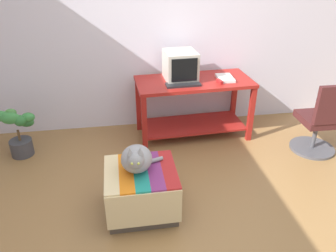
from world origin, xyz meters
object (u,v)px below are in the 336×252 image
(tv_monitor, at_px, (180,66))
(office_chair, at_px, (321,123))
(stapler, at_px, (220,82))
(desk, at_px, (193,98))
(cat, at_px, (137,159))
(book, at_px, (225,78))
(keyboard, at_px, (183,84))
(ottoman_with_blanket, at_px, (141,191))
(potted_plant, at_px, (18,133))

(tv_monitor, xyz_separation_m, office_chair, (1.51, -0.71, -0.53))
(office_chair, xyz_separation_m, stapler, (-1.08, 0.50, 0.38))
(desk, height_order, tv_monitor, tv_monitor)
(office_chair, bearing_deg, cat, 18.50)
(tv_monitor, distance_m, book, 0.57)
(book, bearing_deg, keyboard, -164.85)
(desk, distance_m, office_chair, 1.50)
(ottoman_with_blanket, distance_m, cat, 0.34)
(keyboard, distance_m, potted_plant, 1.97)
(potted_plant, distance_m, stapler, 2.41)
(desk, height_order, office_chair, office_chair)
(book, bearing_deg, office_chair, -29.76)
(tv_monitor, bearing_deg, office_chair, -27.74)
(ottoman_with_blanket, height_order, office_chair, office_chair)
(keyboard, distance_m, office_chair, 1.64)
(book, xyz_separation_m, ottoman_with_blanket, (-1.15, -1.30, -0.54))
(desk, xyz_separation_m, book, (0.38, -0.03, 0.25))
(office_chair, bearing_deg, book, -31.17)
(tv_monitor, distance_m, ottoman_with_blanket, 1.67)
(cat, xyz_separation_m, potted_plant, (-1.28, 1.14, -0.27))
(tv_monitor, relative_size, stapler, 3.84)
(potted_plant, bearing_deg, tv_monitor, 7.10)
(cat, bearing_deg, desk, 65.34)
(office_chair, bearing_deg, stapler, -23.80)
(potted_plant, relative_size, stapler, 5.35)
(desk, relative_size, book, 5.13)
(tv_monitor, height_order, cat, tv_monitor)
(book, xyz_separation_m, potted_plant, (-2.46, -0.15, -0.47))
(ottoman_with_blanket, distance_m, stapler, 1.68)
(keyboard, relative_size, office_chair, 0.45)
(keyboard, xyz_separation_m, book, (0.54, 0.12, 0.00))
(desk, height_order, ottoman_with_blanket, desk)
(tv_monitor, relative_size, office_chair, 0.47)
(keyboard, bearing_deg, ottoman_with_blanket, -119.47)
(desk, xyz_separation_m, ottoman_with_blanket, (-0.77, -1.33, -0.29))
(tv_monitor, bearing_deg, keyboard, -93.85)
(tv_monitor, relative_size, cat, 1.06)
(keyboard, xyz_separation_m, ottoman_with_blanket, (-0.61, -1.18, -0.54))
(book, height_order, potted_plant, book)
(tv_monitor, xyz_separation_m, potted_plant, (-1.92, -0.24, -0.62))
(book, bearing_deg, desk, 177.95)
(book, bearing_deg, cat, -129.89)
(book, bearing_deg, stapler, -129.00)
(tv_monitor, bearing_deg, cat, -117.58)
(book, height_order, ottoman_with_blanket, book)
(keyboard, bearing_deg, desk, 40.27)
(desk, bearing_deg, stapler, -30.66)
(office_chair, bearing_deg, tv_monitor, -23.92)
(potted_plant, bearing_deg, stapler, 0.80)
(keyboard, height_order, stapler, stapler)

